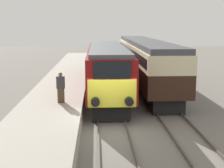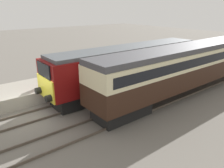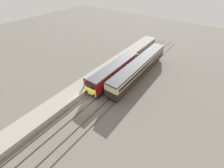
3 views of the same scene
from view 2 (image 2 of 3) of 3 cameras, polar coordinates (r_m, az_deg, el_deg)
The scene contains 7 objects.
ground_plane at distance 14.89m, azimuth -19.96°, elevation -8.14°, with size 120.00×120.00×0.00m, color slate.
platform_left at distance 20.84m, azimuth -2.17°, elevation 2.33°, with size 3.50×50.00×0.94m.
rails_near_track at distance 16.82m, azimuth -3.77°, elevation -3.45°, with size 1.51×60.00×0.14m.
rails_far_track at distance 14.39m, azimuth 4.01°, elevation -7.59°, with size 1.50×60.00×0.14m.
locomotive at distance 18.12m, azimuth 4.65°, elevation 4.87°, with size 2.70×14.91×3.65m.
passenger_carriage at distance 19.12m, azimuth 20.95°, elevation 5.33°, with size 2.75×20.12×3.85m.
person_on_platform at distance 17.41m, azimuth -16.11°, elevation 2.56°, with size 0.44×0.26×1.68m.
Camera 2 is at (12.83, -3.69, 6.61)m, focal length 35.00 mm.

